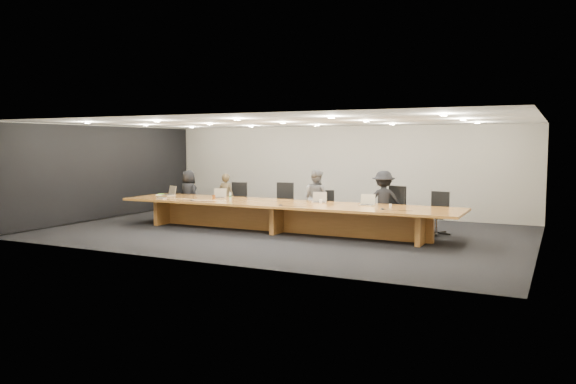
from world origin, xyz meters
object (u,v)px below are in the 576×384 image
(chair_left, at_px, (236,201))
(mic_center, at_px, (280,205))
(laptop_e, at_px, (367,200))
(chair_mid_right, at_px, (326,208))
(mic_left, at_px, (192,200))
(conference_table, at_px, (283,212))
(amber_mug, at_px, (214,197))
(chair_right, at_px, (392,209))
(mic_right, at_px, (382,209))
(person_a, at_px, (189,194))
(person_d, at_px, (383,201))
(chair_mid_left, at_px, (282,203))
(laptop_a, at_px, (168,190))
(laptop_d, at_px, (319,197))
(laptop_b, at_px, (219,193))
(person_b, at_px, (226,197))
(person_c, at_px, (316,198))
(av_box, at_px, (161,198))
(chair_far_left, at_px, (186,201))
(paper_cup_near, at_px, (321,201))
(paper_cup_far, at_px, (390,206))
(chair_far_right, at_px, (437,213))
(water_bottle, at_px, (230,196))

(chair_left, xyz_separation_m, mic_center, (2.42, -1.88, 0.19))
(laptop_e, bearing_deg, chair_mid_right, 141.50)
(chair_mid_right, distance_m, mic_center, 1.95)
(mic_left, bearing_deg, conference_table, 14.29)
(mic_left, bearing_deg, amber_mug, 68.56)
(chair_right, distance_m, mic_right, 1.55)
(person_a, distance_m, person_d, 6.10)
(chair_mid_left, height_order, mic_left, chair_mid_left)
(chair_left, xyz_separation_m, amber_mug, (0.04, -1.23, 0.23))
(laptop_a, height_order, laptop_d, laptop_a)
(laptop_a, xyz_separation_m, mic_center, (4.14, -0.94, -0.13))
(laptop_e, bearing_deg, laptop_b, 175.05)
(laptop_e, bearing_deg, chair_right, 62.72)
(person_b, relative_size, person_c, 0.89)
(person_a, xyz_separation_m, person_c, (4.20, 0.06, 0.05))
(av_box, distance_m, mic_center, 3.71)
(laptop_d, bearing_deg, chair_far_left, 153.21)
(laptop_d, distance_m, mic_right, 2.00)
(laptop_e, relative_size, paper_cup_near, 3.46)
(chair_right, relative_size, laptop_d, 3.38)
(mic_left, bearing_deg, chair_left, 83.53)
(conference_table, relative_size, chair_mid_left, 7.60)
(laptop_b, bearing_deg, paper_cup_far, -15.67)
(chair_far_right, xyz_separation_m, mic_left, (-6.01, -1.91, 0.22))
(chair_far_right, relative_size, mic_center, 9.94)
(person_c, distance_m, paper_cup_near, 1.08)
(chair_mid_right, xyz_separation_m, amber_mug, (-2.79, -1.23, 0.30))
(chair_far_left, xyz_separation_m, person_b, (1.50, -0.06, 0.19))
(conference_table, relative_size, person_d, 5.75)
(amber_mug, bearing_deg, person_c, 25.10)
(chair_right, xyz_separation_m, chair_far_right, (1.12, 0.07, -0.06))
(laptop_a, distance_m, amber_mug, 1.79)
(chair_mid_left, bearing_deg, chair_far_right, -2.73)
(chair_right, distance_m, person_d, 0.28)
(chair_right, height_order, laptop_e, chair_right)
(paper_cup_near, height_order, paper_cup_far, paper_cup_near)
(amber_mug, distance_m, mic_center, 2.46)
(water_bottle, bearing_deg, av_box, -163.24)
(paper_cup_far, xyz_separation_m, av_box, (-6.22, -0.69, -0.02))
(paper_cup_far, bearing_deg, chair_right, 103.88)
(laptop_b, relative_size, amber_mug, 3.19)
(paper_cup_near, bearing_deg, mic_center, -127.16)
(conference_table, relative_size, chair_left, 7.89)
(chair_left, distance_m, water_bottle, 1.40)
(chair_far_left, relative_size, person_b, 0.72)
(chair_far_right, relative_size, laptop_b, 3.09)
(chair_right, distance_m, mic_center, 2.91)
(chair_far_right, relative_size, laptop_e, 3.04)
(chair_left, height_order, chair_mid_left, chair_mid_left)
(chair_right, height_order, chair_far_right, chair_right)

